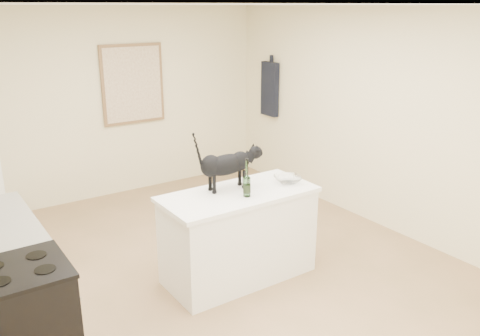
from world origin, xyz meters
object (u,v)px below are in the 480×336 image
(black_cat, at_px, (226,167))
(wine_bottle, at_px, (247,180))
(stove, at_px, (28,328))
(glass_bowl, at_px, (288,180))

(black_cat, xyz_separation_m, wine_bottle, (0.06, -0.26, -0.06))
(black_cat, bearing_deg, wine_bottle, -70.86)
(wine_bottle, bearing_deg, black_cat, 102.10)
(stove, bearing_deg, glass_bowl, 7.60)
(stove, bearing_deg, wine_bottle, 7.45)
(stove, height_order, glass_bowl, glass_bowl)
(glass_bowl, bearing_deg, wine_bottle, -171.84)
(stove, distance_m, black_cat, 2.17)
(black_cat, xyz_separation_m, glass_bowl, (0.61, -0.19, -0.19))
(stove, xyz_separation_m, wine_bottle, (2.05, 0.27, 0.61))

